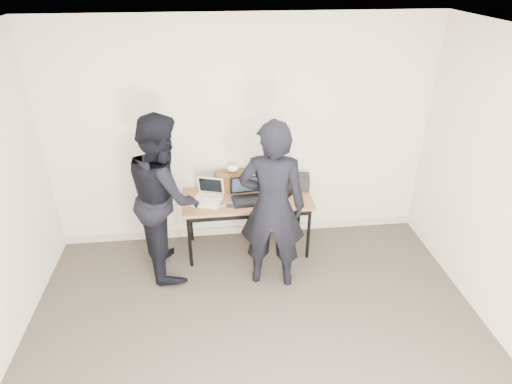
{
  "coord_description": "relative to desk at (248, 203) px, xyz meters",
  "views": [
    {
      "loc": [
        -0.34,
        -2.42,
        3.19
      ],
      "look_at": [
        0.1,
        1.6,
        0.95
      ],
      "focal_mm": 30.0,
      "sensor_mm": 36.0,
      "label": 1
    }
  ],
  "objects": [
    {
      "name": "baseboard",
      "position": [
        -0.03,
        0.36,
        -0.61
      ],
      "size": [
        4.5,
        0.03,
        0.1
      ],
      "primitive_type": "cube",
      "color": "#BDB39D",
      "rests_on": "ground"
    },
    {
      "name": "laptop_center",
      "position": [
        -0.02,
        -0.03,
        0.12
      ],
      "size": [
        0.36,
        0.35,
        0.26
      ],
      "rotation": [
        0.0,
        0.0,
        0.08
      ],
      "color": "black",
      "rests_on": "desk"
    },
    {
      "name": "power_brick",
      "position": [
        -0.22,
        -0.17,
        0.07
      ],
      "size": [
        0.08,
        0.05,
        0.03
      ],
      "primitive_type": "cube",
      "rotation": [
        0.0,
        0.0,
        -0.14
      ],
      "color": "black",
      "rests_on": "desk"
    },
    {
      "name": "person_typist",
      "position": [
        0.2,
        -0.59,
        0.28
      ],
      "size": [
        0.76,
        0.58,
        1.89
      ],
      "primitive_type": "imported",
      "rotation": [
        0.0,
        0.0,
        2.95
      ],
      "color": "black",
      "rests_on": "ground"
    },
    {
      "name": "tissue",
      "position": [
        -0.15,
        0.23,
        0.34
      ],
      "size": [
        0.14,
        0.11,
        0.08
      ],
      "primitive_type": "ellipsoid",
      "rotation": [
        0.0,
        0.0,
        -0.1
      ],
      "color": "white",
      "rests_on": "leather_satchel"
    },
    {
      "name": "laptop_right",
      "position": [
        0.44,
        0.2,
        0.12
      ],
      "size": [
        0.49,
        0.49,
        0.26
      ],
      "rotation": [
        0.0,
        0.0,
        0.68
      ],
      "color": "black",
      "rests_on": "desk"
    },
    {
      "name": "equipment_box",
      "position": [
        0.63,
        0.19,
        0.14
      ],
      "size": [
        0.31,
        0.27,
        0.16
      ],
      "primitive_type": "cube",
      "rotation": [
        0.0,
        0.0,
        -0.16
      ],
      "color": "black",
      "rests_on": "desk"
    },
    {
      "name": "desk",
      "position": [
        0.0,
        0.0,
        0.0
      ],
      "size": [
        1.51,
        0.67,
        0.72
      ],
      "rotation": [
        0.0,
        0.0,
        0.01
      ],
      "color": "brown",
      "rests_on": "ground"
    },
    {
      "name": "laptop_beige",
      "position": [
        -0.45,
        -0.01,
        0.11
      ],
      "size": [
        0.39,
        0.39,
        0.25
      ],
      "rotation": [
        0.0,
        0.0,
        -0.32
      ],
      "color": "beige",
      "rests_on": "desk"
    },
    {
      "name": "person_observer",
      "position": [
        -0.92,
        -0.21,
        0.26
      ],
      "size": [
        0.89,
        1.04,
        1.85
      ],
      "primitive_type": "imported",
      "rotation": [
        0.0,
        0.0,
        1.8
      ],
      "color": "black",
      "rests_on": "ground"
    },
    {
      "name": "room",
      "position": [
        -0.03,
        -1.88,
        0.69
      ],
      "size": [
        4.6,
        4.6,
        2.8
      ],
      "color": "#403830",
      "rests_on": "ground"
    },
    {
      "name": "cables",
      "position": [
        0.05,
        0.0,
        0.06
      ],
      "size": [
        1.16,
        0.43,
        0.01
      ],
      "rotation": [
        0.0,
        0.0,
        0.0
      ],
      "color": "silver",
      "rests_on": "desk"
    },
    {
      "name": "leather_satchel",
      "position": [
        -0.18,
        0.23,
        0.19
      ],
      "size": [
        0.38,
        0.22,
        0.25
      ],
      "rotation": [
        0.0,
        0.0,
        0.11
      ],
      "color": "#563816",
      "rests_on": "desk"
    }
  ]
}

